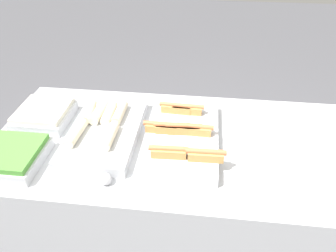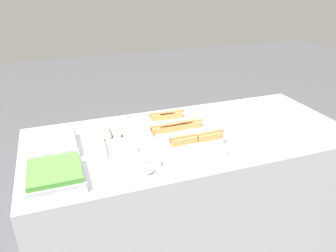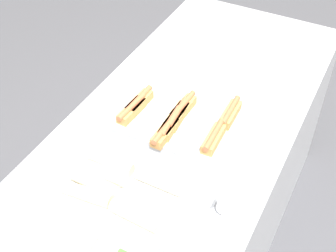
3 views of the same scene
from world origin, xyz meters
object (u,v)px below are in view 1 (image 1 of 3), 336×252
Objects in this scene: tray_hotdogs at (184,135)px; tray_wraps at (105,129)px; serving_spoon_near at (102,179)px; tray_side_front at (13,156)px; tray_side_back at (45,115)px.

tray_wraps is at bearing 179.11° from tray_hotdogs.
tray_wraps is 2.24× the size of serving_spoon_near.
tray_side_front is 0.41m from serving_spoon_near.
tray_hotdogs is at bearing 45.93° from serving_spoon_near.
tray_wraps reaches higher than tray_side_back.
tray_wraps is 2.06× the size of tray_side_front.
tray_wraps is at bearing 103.14° from serving_spoon_near.
tray_wraps is 0.32m from serving_spoon_near.
tray_wraps is (-0.37, 0.01, -0.00)m from tray_hotdogs.
tray_side_back is (0.00, 0.32, 0.00)m from tray_side_front.
tray_side_front is at bearing -144.37° from tray_wraps.
tray_hotdogs is at bearing -0.89° from tray_wraps.
serving_spoon_near is (0.40, -0.39, -0.01)m from tray_side_back.
serving_spoon_near is at bearing -44.25° from tray_side_back.
tray_side_back is at bearing 166.00° from tray_wraps.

